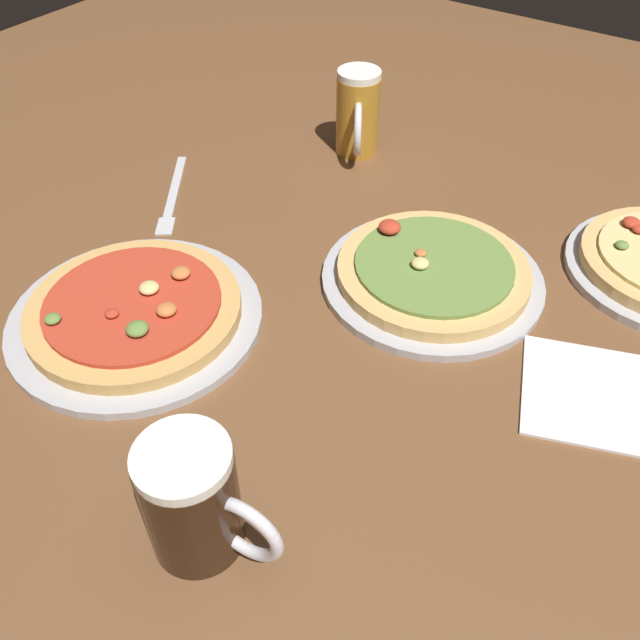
{
  "coord_description": "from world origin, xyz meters",
  "views": [
    {
      "loc": [
        0.35,
        -0.51,
        0.61
      ],
      "look_at": [
        0.0,
        0.0,
        0.02
      ],
      "focal_mm": 38.25,
      "sensor_mm": 36.0,
      "label": 1
    }
  ],
  "objects": [
    {
      "name": "fork_left",
      "position": [
        -0.37,
        0.12,
        0.0
      ],
      "size": [
        0.15,
        0.19,
        0.01
      ],
      "color": "silver",
      "rests_on": "ground_plane"
    },
    {
      "name": "beer_mug_amber",
      "position": [
        0.07,
        -0.3,
        0.07
      ],
      "size": [
        0.14,
        0.09,
        0.14
      ],
      "color": "black",
      "rests_on": "ground_plane"
    },
    {
      "name": "pizza_plate_near",
      "position": [
        -0.21,
        -0.12,
        0.02
      ],
      "size": [
        0.33,
        0.33,
        0.05
      ],
      "color": "#B2B2B7",
      "rests_on": "ground_plane"
    },
    {
      "name": "ground_plane",
      "position": [
        0.0,
        0.0,
        -0.01
      ],
      "size": [
        2.4,
        2.4,
        0.03
      ],
      "primitive_type": "cube",
      "color": "brown"
    },
    {
      "name": "beer_mug_dark",
      "position": [
        -0.21,
        0.41,
        0.07
      ],
      "size": [
        0.09,
        0.12,
        0.14
      ],
      "color": "#B27A23",
      "rests_on": "ground_plane"
    },
    {
      "name": "napkin_folded",
      "position": [
        0.32,
        0.09,
        0.0
      ],
      "size": [
        0.2,
        0.2,
        0.01
      ],
      "primitive_type": "cube",
      "rotation": [
        0.0,
        0.0,
        0.35
      ],
      "color": "white",
      "rests_on": "ground_plane"
    },
    {
      "name": "pizza_plate_side",
      "position": [
        0.07,
        0.17,
        0.02
      ],
      "size": [
        0.3,
        0.3,
        0.05
      ],
      "color": "#B2B2B7",
      "rests_on": "ground_plane"
    }
  ]
}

